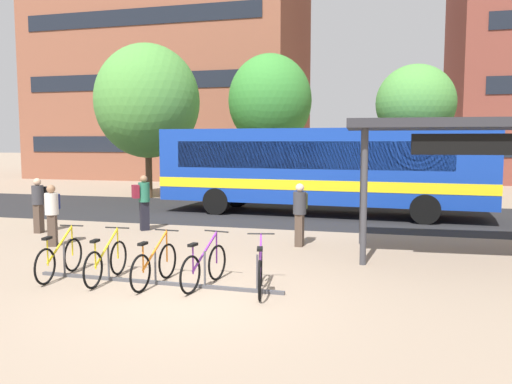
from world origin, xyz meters
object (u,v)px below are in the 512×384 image
Objects in this scene: parked_bicycle_yellow_0 at (60,259)px; commuter_navy_pack_2 at (52,211)px; parked_bicycle_orange_2 at (155,265)px; commuter_maroon_pack_1 at (143,199)px; commuter_black_pack_3 at (39,201)px; parked_bicycle_yellow_1 at (106,262)px; parked_bicycle_purple_3 at (204,267)px; street_tree_1 at (147,101)px; parked_bicycle_purple_4 at (260,271)px; commuter_olive_pack_0 at (300,210)px; street_tree_0 at (416,104)px; transit_shelter at (482,129)px; street_tree_2 at (270,101)px; city_bus at (322,167)px.

commuter_navy_pack_2 is at bearing 33.73° from parked_bicycle_yellow_0.
commuter_maroon_pack_1 reaches higher than parked_bicycle_orange_2.
parked_bicycle_yellow_0 is 5.73m from commuter_black_pack_3.
parked_bicycle_orange_2 is 1.01× the size of commuter_maroon_pack_1.
commuter_navy_pack_2 is at bearing 46.62° from parked_bicycle_yellow_1.
commuter_black_pack_3 reaches higher than parked_bicycle_purple_3.
parked_bicycle_purple_4 is at bearing -56.75° from street_tree_1.
street_tree_1 reaches higher than parked_bicycle_orange_2.
street_tree_0 is at bearing 164.68° from commuter_olive_pack_0.
parked_bicycle_yellow_0 is at bearing -70.52° from street_tree_1.
transit_shelter is at bearing 74.16° from commuter_navy_pack_2.
parked_bicycle_purple_4 is at bearing -82.75° from parked_bicycle_purple_3.
street_tree_0 is (-1.00, 10.00, 1.30)m from transit_shelter.
commuter_black_pack_3 is 14.04m from street_tree_2.
street_tree_1 is 1.02× the size of street_tree_2.
parked_bicycle_yellow_1 is 1.07× the size of commuter_navy_pack_2.
parked_bicycle_yellow_1 is 1.99m from parked_bicycle_purple_3.
parked_bicycle_yellow_0 is 1.07× the size of commuter_navy_pack_2.
commuter_navy_pack_2 is at bearing -176.68° from transit_shelter.
street_tree_0 is at bearing 117.12° from commuter_navy_pack_2.
street_tree_1 reaches higher than commuter_olive_pack_0.
parked_bicycle_yellow_1 is at bearing -155.17° from transit_shelter.
parked_bicycle_yellow_1 and parked_bicycle_orange_2 have the same top height.
transit_shelter is at bearing 88.71° from commuter_olive_pack_0.
commuter_black_pack_3 is at bearing 36.70° from parked_bicycle_yellow_0.
parked_bicycle_purple_4 is 0.23× the size of street_tree_2.
commuter_maroon_pack_1 is 0.24× the size of street_tree_2.
transit_shelter is at bearing -60.61° from parked_bicycle_purple_4.
city_bus is 5.97m from commuter_olive_pack_0.
commuter_navy_pack_2 is at bearing 40.15° from commuter_black_pack_3.
commuter_maroon_pack_1 is 10.04m from street_tree_1.
city_bus reaches higher than commuter_navy_pack_2.
commuter_maroon_pack_1 is at bearing 16.89° from parked_bicycle_yellow_1.
city_bus is 10.21m from parked_bicycle_purple_4.
city_bus is at bearing -175.06° from commuter_olive_pack_0.
street_tree_0 reaches higher than commuter_black_pack_3.
commuter_navy_pack_2 is (-3.19, 2.71, 0.55)m from parked_bicycle_yellow_1.
parked_bicycle_purple_3 is 0.29× the size of street_tree_0.
street_tree_0 is (6.35, 13.96, 3.94)m from parked_bicycle_yellow_1.
parked_bicycle_orange_2 is 7.28m from commuter_black_pack_3.
parked_bicycle_purple_4 is 18.01m from street_tree_2.
parked_bicycle_orange_2 is at bearing -63.28° from street_tree_1.
street_tree_0 is (8.31, 8.54, 3.34)m from commuter_maroon_pack_1.
street_tree_1 reaches higher than parked_bicycle_yellow_0.
street_tree_2 reaches higher than parked_bicycle_yellow_0.
parked_bicycle_purple_3 is 1.10m from parked_bicycle_purple_4.
commuter_maroon_pack_1 is at bearing 4.98° from parked_bicycle_yellow_0.
commuter_black_pack_3 is (-12.17, 0.33, -2.07)m from transit_shelter.
street_tree_1 is at bearing -179.61° from street_tree_0.
parked_bicycle_purple_3 is at bearing -92.38° from parked_bicycle_yellow_0.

